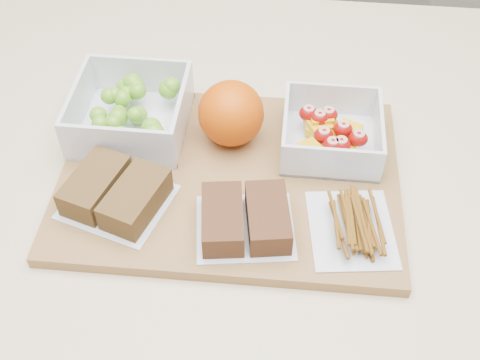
{
  "coord_description": "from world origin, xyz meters",
  "views": [
    {
      "loc": [
        0.04,
        -0.49,
        1.47
      ],
      "look_at": [
        -0.01,
        -0.01,
        0.93
      ],
      "focal_mm": 45.0,
      "sensor_mm": 36.0,
      "label": 1
    }
  ],
  "objects": [
    {
      "name": "sandwich_bag_center",
      "position": [
        0.0,
        -0.07,
        0.93
      ],
      "size": [
        0.12,
        0.11,
        0.03
      ],
      "color": "silver",
      "rests_on": "cutting_board"
    },
    {
      "name": "cutting_board",
      "position": [
        -0.02,
        0.01,
        0.91
      ],
      "size": [
        0.42,
        0.3,
        0.02
      ],
      "primitive_type": "cube",
      "rotation": [
        0.0,
        0.0,
        0.01
      ],
      "color": "olive",
      "rests_on": "counter"
    },
    {
      "name": "fruit_container",
      "position": [
        0.1,
        0.07,
        0.94
      ],
      "size": [
        0.12,
        0.12,
        0.05
      ],
      "color": "silver",
      "rests_on": "cutting_board"
    },
    {
      "name": "pretzel_bag",
      "position": [
        0.13,
        -0.06,
        0.93
      ],
      "size": [
        0.11,
        0.13,
        0.03
      ],
      "color": "silver",
      "rests_on": "cutting_board"
    },
    {
      "name": "counter",
      "position": [
        0.0,
        0.0,
        0.45
      ],
      "size": [
        1.2,
        0.9,
        0.9
      ],
      "primitive_type": "cube",
      "color": "beige",
      "rests_on": "ground"
    },
    {
      "name": "sandwich_bag_left",
      "position": [
        -0.15,
        -0.05,
        0.93
      ],
      "size": [
        0.14,
        0.13,
        0.04
      ],
      "color": "silver",
      "rests_on": "cutting_board"
    },
    {
      "name": "grape_container",
      "position": [
        -0.16,
        0.09,
        0.94
      ],
      "size": [
        0.14,
        0.14,
        0.06
      ],
      "color": "silver",
      "rests_on": "cutting_board"
    },
    {
      "name": "orange",
      "position": [
        -0.03,
        0.08,
        0.96
      ],
      "size": [
        0.08,
        0.08,
        0.08
      ],
      "primitive_type": "sphere",
      "color": "#CC4B04",
      "rests_on": "cutting_board"
    }
  ]
}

